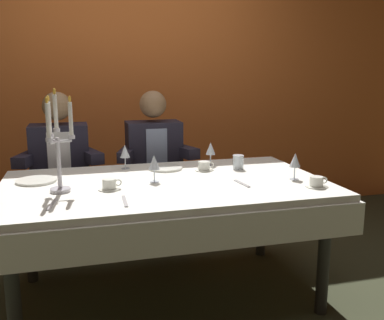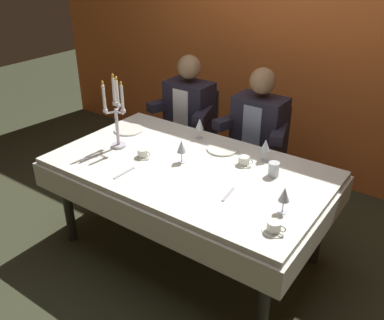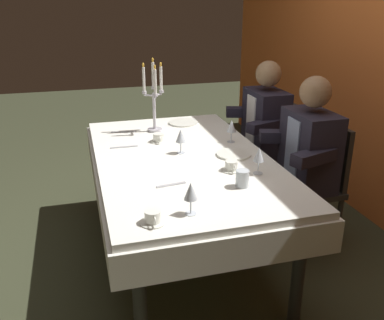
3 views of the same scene
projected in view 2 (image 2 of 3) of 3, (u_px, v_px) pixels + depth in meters
ground_plane at (189, 249)px, 3.23m from camera, size 12.00×12.00×0.00m
back_wall at (294, 36)px, 3.80m from camera, size 6.00×0.12×2.70m
dining_table at (189, 180)px, 2.94m from camera, size 1.94×1.14×0.74m
candelabra at (116, 116)px, 3.03m from camera, size 0.15×0.17×0.56m
dinner_plate_0 at (129, 130)px, 3.41m from camera, size 0.24×0.24×0.01m
dinner_plate_1 at (222, 149)px, 3.09m from camera, size 0.23×0.23×0.01m
wine_glass_0 at (284, 195)px, 2.33m from camera, size 0.07×0.07×0.16m
wine_glass_1 at (200, 125)px, 3.22m from camera, size 0.07×0.07×0.16m
wine_glass_2 at (265, 146)px, 2.89m from camera, size 0.07×0.07×0.16m
wine_glass_3 at (181, 147)px, 2.87m from camera, size 0.07×0.07×0.16m
water_tumbler_0 at (274, 169)px, 2.73m from camera, size 0.07×0.07×0.10m
coffee_cup_0 at (143, 154)px, 2.98m from camera, size 0.13×0.12×0.06m
coffee_cup_1 at (274, 227)px, 2.21m from camera, size 0.13×0.12×0.06m
coffee_cup_2 at (244, 161)px, 2.88m from camera, size 0.13×0.12×0.06m
knife_0 at (92, 157)px, 2.99m from camera, size 0.05×0.19×0.01m
knife_1 at (124, 173)px, 2.78m from camera, size 0.02×0.19×0.01m
fork_2 at (228, 194)px, 2.54m from camera, size 0.04×0.17×0.01m
seated_diner_0 at (190, 110)px, 3.85m from camera, size 0.63×0.48×1.24m
seated_diner_1 at (259, 127)px, 3.48m from camera, size 0.63×0.48×1.24m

